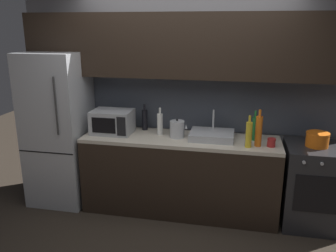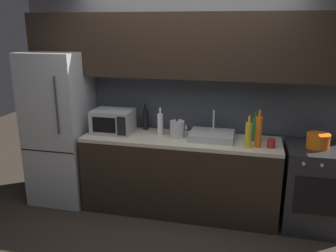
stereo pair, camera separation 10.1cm
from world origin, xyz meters
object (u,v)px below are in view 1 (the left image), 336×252
refrigerator (59,129)px  wine_bottle_green (255,128)px  oven_range (312,186)px  kettle (177,129)px  wine_bottle_yellow (249,134)px  mug_red (271,143)px  wine_bottle_dark (145,119)px  cooking_pot (317,139)px  microwave (112,122)px  wine_bottle_white (160,124)px  wine_bottle_orange (259,131)px

refrigerator → wine_bottle_green: size_ratio=5.53×
oven_range → kettle: (-1.48, 0.01, 0.55)m
wine_bottle_yellow → mug_red: (0.24, 0.07, -0.10)m
wine_bottle_yellow → wine_bottle_dark: bearing=162.2°
wine_bottle_green → cooking_pot: wine_bottle_green is taller
refrigerator → microwave: (0.68, 0.02, 0.12)m
wine_bottle_white → wine_bottle_orange: wine_bottle_orange is taller
microwave → wine_bottle_dark: wine_bottle_dark is taller
refrigerator → kettle: refrigerator is taller
wine_bottle_white → mug_red: bearing=-8.0°
wine_bottle_white → mug_red: (1.23, -0.17, -0.08)m
microwave → wine_bottle_orange: wine_bottle_orange is taller
cooking_pot → refrigerator: bearing=-180.0°
refrigerator → wine_bottle_white: (1.24, 0.07, 0.12)m
oven_range → wine_bottle_dark: bearing=173.4°
refrigerator → mug_red: (2.46, -0.10, 0.03)m
cooking_pot → oven_range: bearing=-53.2°
wine_bottle_white → cooking_pot: (1.69, -0.07, -0.05)m
mug_red → wine_bottle_orange: bearing=-176.4°
wine_bottle_orange → microwave: bearing=175.4°
oven_range → microwave: bearing=179.5°
wine_bottle_orange → cooking_pot: size_ratio=1.67×
wine_bottle_white → wine_bottle_orange: bearing=-9.5°
wine_bottle_white → wine_bottle_dark: bearing=145.8°
refrigerator → wine_bottle_white: size_ratio=5.79×
wine_bottle_white → wine_bottle_orange: 1.11m
kettle → mug_red: bearing=-6.1°
oven_range → wine_bottle_dark: wine_bottle_dark is taller
refrigerator → wine_bottle_orange: size_ratio=4.69×
wine_bottle_dark → wine_bottle_white: (0.22, -0.15, 0.00)m
refrigerator → mug_red: refrigerator is taller
microwave → kettle: size_ratio=2.14×
wine_bottle_dark → wine_bottle_yellow: bearing=-17.8°
refrigerator → cooking_pot: size_ratio=7.84×
mug_red → cooking_pot: 0.48m
microwave → wine_bottle_orange: size_ratio=1.18×
wine_bottle_green → wine_bottle_orange: size_ratio=0.85×
kettle → cooking_pot: bearing=-0.2°
cooking_pot → wine_bottle_orange: bearing=-169.4°
microwave → kettle: bearing=-1.0°
kettle → wine_bottle_orange: (0.88, -0.12, 0.07)m
cooking_pot → mug_red: bearing=-167.4°
wine_bottle_orange → wine_bottle_white: bearing=170.5°
kettle → wine_bottle_dark: (-0.43, 0.22, 0.03)m
wine_bottle_green → mug_red: size_ratio=3.74×
wine_bottle_green → microwave: bearing=-177.8°
wine_bottle_dark → mug_red: size_ratio=3.54×
cooking_pot → microwave: bearing=179.5°
kettle → oven_range: bearing=-0.2°
wine_bottle_dark → refrigerator: bearing=-167.8°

